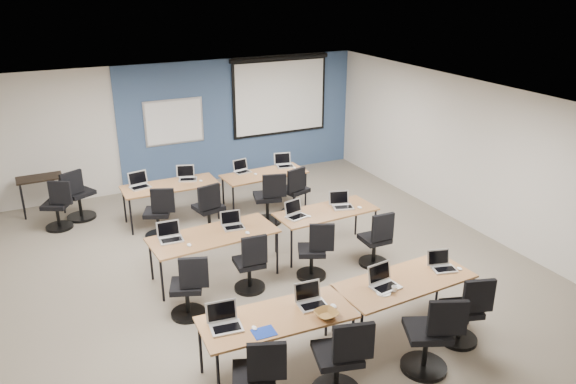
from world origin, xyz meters
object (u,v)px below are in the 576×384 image
task_chair_3 (465,316)px  laptop_9 (187,176)px  projector_screen (280,92)px  laptop_1 (311,300)px  laptop_3 (442,264)px  laptop_6 (295,213)px  laptop_11 (284,163)px  training_table_mid_left (214,237)px  laptop_0 (224,321)px  training_table_back_right (264,176)px  task_chair_8 (159,217)px  task_chair_11 (295,195)px  utility_table (40,182)px  training_table_back_left (170,187)px  task_chair_2 (431,340)px  whiteboard (174,122)px  training_table_front_left (277,320)px  task_chair_4 (189,292)px  task_chair_6 (314,255)px  spare_chair_b (58,209)px  laptop_4 (170,235)px  laptop_8 (139,183)px  spare_chair_a (78,199)px  task_chair_1 (340,364)px  task_chair_5 (251,267)px  task_chair_7 (376,244)px  training_table_mid_right (326,213)px  task_chair_9 (209,213)px  laptop_7 (341,203)px  training_table_front_right (405,283)px  task_chair_10 (269,202)px  laptop_2 (383,281)px  laptop_5 (232,223)px  laptop_10 (242,169)px

task_chair_3 → laptop_9: 5.87m
projector_screen → laptop_1: projector_screen is taller
laptop_3 → task_chair_3: (-0.12, -0.63, -0.39)m
laptop_6 → laptop_11: bearing=54.9°
training_table_mid_left → laptop_0: 2.41m
training_table_back_right → task_chair_8: 2.30m
laptop_6 → task_chair_11: (0.77, 1.57, -0.38)m
utility_table → training_table_back_left: bearing=-35.1°
task_chair_2 → whiteboard: bearing=121.3°
training_table_front_left → laptop_6: size_ratio=5.46×
task_chair_4 → task_chair_6: bearing=25.5°
spare_chair_b → training_table_front_left: bearing=-42.1°
laptop_4 → laptop_8: bearing=92.5°
utility_table → spare_chair_a: spare_chair_a is taller
task_chair_1 → laptop_8: task_chair_1 is taller
task_chair_5 → task_chair_7: (2.10, -0.16, 0.00)m
spare_chair_a → task_chair_1: bearing=-100.1°
projector_screen → task_chair_7: (-0.63, -4.96, -1.49)m
task_chair_1 → laptop_11: (1.97, 5.56, 0.36)m
training_table_mid_right → utility_table: size_ratio=2.04×
training_table_front_left → task_chair_3: bearing=-11.1°
task_chair_6 → task_chair_7: (1.08, -0.09, 0.00)m
task_chair_9 → laptop_7: bearing=-48.6°
training_table_front_right → task_chair_4: task_chair_4 is taller
laptop_1 → laptop_7: laptop_7 is taller
training_table_mid_left → laptop_1: (0.43, -2.34, 0.10)m
task_chair_9 → task_chair_10: bearing=-13.0°
laptop_2 → laptop_1: bearing=171.1°
task_chair_3 → laptop_5: size_ratio=3.06×
task_chair_3 → laptop_0: bearing=-175.3°
training_table_front_left → laptop_4: bearing=105.8°
laptop_1 → utility_table: bearing=117.6°
laptop_2 → utility_table: laptop_2 is taller
whiteboard → task_chair_4: bearing=-103.8°
task_chair_4 → laptop_10: bearing=77.9°
task_chair_10 → spare_chair_b: (-3.58, 1.45, -0.02)m
training_table_front_right → task_chair_2: 0.92m
task_chair_2 → laptop_11: bearing=105.8°
laptop_9 → task_chair_7: bearing=-38.7°
task_chair_5 → laptop_7: laptop_7 is taller
laptop_9 → spare_chair_b: size_ratio=0.35×
task_chair_10 → spare_chair_a: size_ratio=1.00×
laptop_3 → task_chair_5: (-2.07, 1.71, -0.40)m
laptop_5 → laptop_1: bearing=-81.7°
laptop_0 → spare_chair_a: bearing=107.0°
task_chair_3 → task_chair_9: size_ratio=0.97×
whiteboard → task_chair_9: whiteboard is taller
laptop_9 → task_chair_11: size_ratio=0.34×
laptop_0 → laptop_9: 4.96m
laptop_8 → utility_table: size_ratio=0.43×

